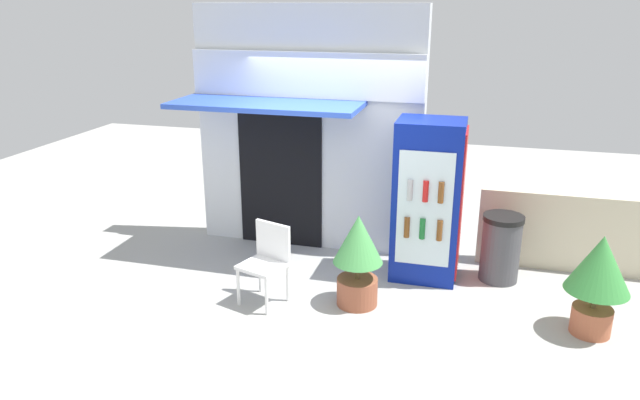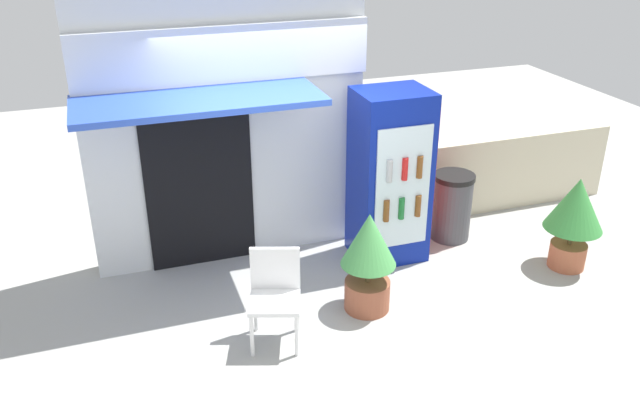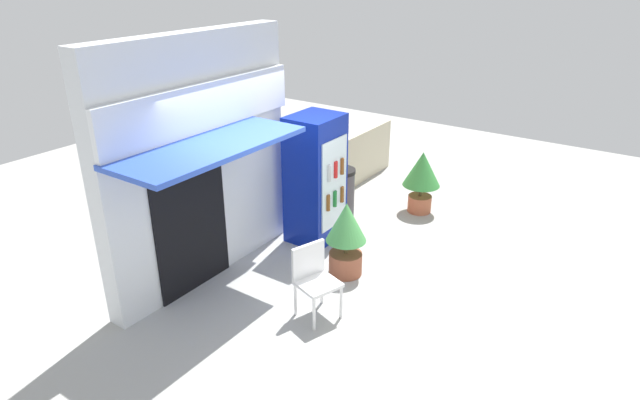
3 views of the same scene
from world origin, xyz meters
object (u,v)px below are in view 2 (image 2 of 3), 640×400
object	(u,v)px
potted_plant_curbside	(575,212)
trash_bin	(452,206)
drink_cooler	(390,177)
plastic_chair	(275,290)
potted_plant_near_shop	(368,256)

from	to	relation	value
potted_plant_curbside	trash_bin	distance (m)	1.36
drink_cooler	plastic_chair	world-z (taller)	drink_cooler
plastic_chair	potted_plant_curbside	distance (m)	3.35
drink_cooler	potted_plant_near_shop	xyz separation A→B (m)	(-0.63, -0.92, -0.36)
potted_plant_near_shop	drink_cooler	bearing A→B (deg)	55.63
potted_plant_near_shop	potted_plant_curbside	xyz separation A→B (m)	(2.37, 0.03, 0.06)
plastic_chair	drink_cooler	bearing A→B (deg)	34.22
plastic_chair	potted_plant_curbside	bearing A→B (deg)	3.31
potted_plant_curbside	trash_bin	size ratio (longest dim) A/B	1.29
plastic_chair	potted_plant_near_shop	size ratio (longest dim) A/B	0.85
trash_bin	potted_plant_near_shop	bearing A→B (deg)	-145.24
plastic_chair	potted_plant_near_shop	distance (m)	0.99
potted_plant_curbside	trash_bin	bearing A→B (deg)	130.90
drink_cooler	potted_plant_near_shop	size ratio (longest dim) A/B	1.84
potted_plant_curbside	drink_cooler	bearing A→B (deg)	152.81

